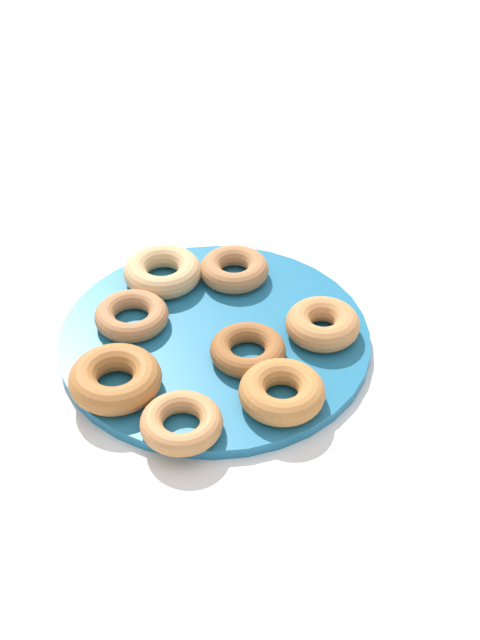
# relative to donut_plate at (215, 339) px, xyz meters

# --- Properties ---
(ground_plane) EXTENTS (2.40, 2.40, 0.00)m
(ground_plane) POSITION_rel_donut_plate_xyz_m (0.00, 0.00, -0.01)
(ground_plane) COLOR white
(donut_plate) EXTENTS (0.34, 0.34, 0.01)m
(donut_plate) POSITION_rel_donut_plate_xyz_m (0.00, 0.00, 0.00)
(donut_plate) COLOR #1E6B93
(donut_plate) RESTS_ON ground_plane
(donut_0) EXTENTS (0.11, 0.11, 0.02)m
(donut_0) POSITION_rel_donut_plate_xyz_m (0.14, 0.03, 0.02)
(donut_0) COLOR #C6844C
(donut_0) RESTS_ON donut_plate
(donut_1) EXTENTS (0.10, 0.10, 0.03)m
(donut_1) POSITION_rel_donut_plate_xyz_m (-0.10, -0.02, 0.02)
(donut_1) COLOR #B27547
(donut_1) RESTS_ON donut_plate
(donut_2) EXTENTS (0.09, 0.09, 0.02)m
(donut_2) POSITION_rel_donut_plate_xyz_m (0.02, -0.09, 0.02)
(donut_2) COLOR #B27547
(donut_2) RESTS_ON donut_plate
(donut_3) EXTENTS (0.13, 0.13, 0.03)m
(donut_3) POSITION_rel_donut_plate_xyz_m (-0.07, -0.09, 0.02)
(donut_3) COLOR tan
(donut_3) RESTS_ON donut_plate
(donut_4) EXTENTS (0.11, 0.11, 0.02)m
(donut_4) POSITION_rel_donut_plate_xyz_m (0.02, 0.05, 0.02)
(donut_4) COLOR #995B2D
(donut_4) RESTS_ON donut_plate
(donut_5) EXTENTS (0.09, 0.09, 0.03)m
(donut_5) POSITION_rel_donut_plate_xyz_m (-0.04, 0.11, 0.02)
(donut_5) COLOR #C6844C
(donut_5) RESTS_ON donut_plate
(donut_6) EXTENTS (0.10, 0.10, 0.03)m
(donut_6) POSITION_rel_donut_plate_xyz_m (0.12, -0.06, 0.02)
(donut_6) COLOR #AD6B33
(donut_6) RESTS_ON donut_plate
(donut_7) EXTENTS (0.12, 0.12, 0.03)m
(donut_7) POSITION_rel_donut_plate_xyz_m (0.07, 0.10, 0.02)
(donut_7) COLOR #BC7A3D
(donut_7) RESTS_ON donut_plate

